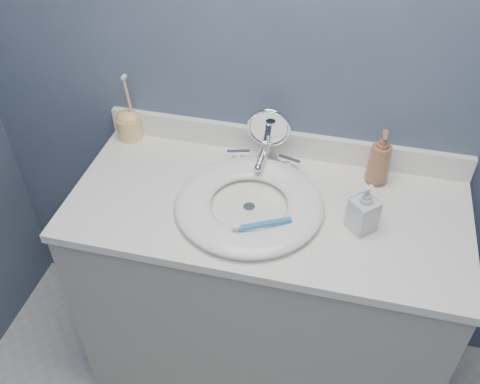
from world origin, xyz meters
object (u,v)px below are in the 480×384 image
(makeup_mirror, at_px, (268,134))
(soap_bottle_amber, at_px, (380,158))
(toothbrush_holder, at_px, (129,124))
(soap_bottle_clear, at_px, (364,208))

(makeup_mirror, distance_m, soap_bottle_amber, 0.36)
(makeup_mirror, distance_m, toothbrush_holder, 0.50)
(soap_bottle_amber, relative_size, soap_bottle_clear, 1.22)
(makeup_mirror, relative_size, soap_bottle_amber, 1.10)
(soap_bottle_amber, height_order, toothbrush_holder, toothbrush_holder)
(toothbrush_holder, bearing_deg, soap_bottle_amber, -2.62)
(makeup_mirror, xyz_separation_m, soap_bottle_clear, (0.33, -0.24, -0.04))
(makeup_mirror, height_order, soap_bottle_clear, makeup_mirror)
(soap_bottle_amber, distance_m, soap_bottle_clear, 0.23)
(soap_bottle_amber, height_order, soap_bottle_clear, soap_bottle_amber)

